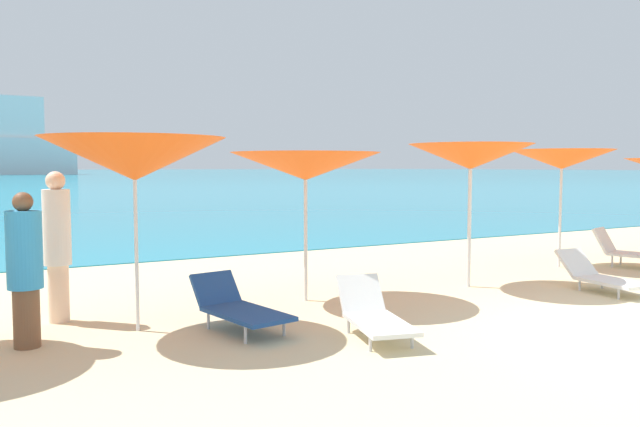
% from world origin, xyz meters
% --- Properties ---
extents(ground_plane, '(50.00, 100.00, 0.30)m').
position_xyz_m(ground_plane, '(0.00, 10.00, -0.15)').
color(ground_plane, beige).
extents(umbrella_2, '(2.33, 2.33, 2.30)m').
position_xyz_m(umbrella_2, '(-5.46, 2.97, 2.04)').
color(umbrella_2, silver).
rests_on(umbrella_2, ground_plane).
extents(umbrella_3, '(2.37, 2.37, 2.16)m').
position_xyz_m(umbrella_3, '(-2.90, 3.52, 1.96)').
color(umbrella_3, silver).
rests_on(umbrella_3, ground_plane).
extents(umbrella_4, '(2.07, 2.07, 2.32)m').
position_xyz_m(umbrella_4, '(-0.08, 3.17, 2.11)').
color(umbrella_4, silver).
rests_on(umbrella_4, ground_plane).
extents(umbrella_5, '(2.05, 2.05, 2.28)m').
position_xyz_m(umbrella_5, '(2.87, 3.87, 2.09)').
color(umbrella_5, silver).
rests_on(umbrella_5, ground_plane).
extents(lounge_chair_4, '(0.70, 1.53, 0.60)m').
position_xyz_m(lounge_chair_4, '(1.44, 1.86, 0.25)').
color(lounge_chair_4, white).
rests_on(lounge_chair_4, ground_plane).
extents(lounge_chair_5, '(0.89, 1.54, 0.62)m').
position_xyz_m(lounge_chair_5, '(-3.15, 1.38, 0.26)').
color(lounge_chair_5, white).
rests_on(lounge_chair_5, ground_plane).
extents(lounge_chair_6, '(0.85, 1.56, 0.62)m').
position_xyz_m(lounge_chair_6, '(-4.40, 2.42, 0.28)').
color(lounge_chair_6, '#1E478C').
rests_on(lounge_chair_6, ground_plane).
extents(lounge_chair_8, '(0.97, 1.45, 0.74)m').
position_xyz_m(lounge_chair_8, '(4.03, 3.21, 0.33)').
color(lounge_chair_8, white).
rests_on(lounge_chair_8, ground_plane).
extents(beachgoer_0, '(0.37, 0.37, 1.68)m').
position_xyz_m(beachgoer_0, '(-6.67, 2.85, 0.88)').
color(beachgoer_0, brown).
rests_on(beachgoer_0, ground_plane).
extents(beachgoer_1, '(0.33, 0.33, 1.90)m').
position_xyz_m(beachgoer_1, '(-6.22, 3.90, 1.01)').
color(beachgoer_1, beige).
rests_on(beachgoer_1, ground_plane).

